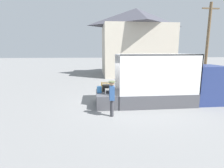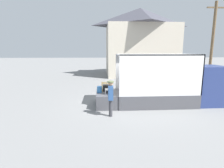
{
  "view_description": "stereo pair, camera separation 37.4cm",
  "coord_description": "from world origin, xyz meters",
  "views": [
    {
      "loc": [
        -1.37,
        -10.26,
        3.26
      ],
      "look_at": [
        -0.33,
        -0.2,
        1.36
      ],
      "focal_mm": 28.0,
      "sensor_mm": 36.0,
      "label": 1
    },
    {
      "loc": [
        -0.99,
        -10.29,
        3.26
      ],
      "look_at": [
        -0.33,
        -0.2,
        1.36
      ],
      "focal_mm": 28.0,
      "sensor_mm": 36.0,
      "label": 2
    }
  ],
  "objects": [
    {
      "name": "portable_generator",
      "position": [
        -0.63,
        0.4,
        1.01
      ],
      "size": [
        0.58,
        0.51,
        0.53
      ],
      "color": "black",
      "rests_on": "tailgate_deck"
    },
    {
      "name": "worker_person",
      "position": [
        -0.51,
        -1.88,
        1.13
      ],
      "size": [
        0.33,
        0.44,
        1.82
      ],
      "color": "#38383D",
      "rests_on": "ground"
    },
    {
      "name": "orange_bucket",
      "position": [
        -1.08,
        -0.05,
        1.0
      ],
      "size": [
        0.29,
        0.29,
        0.39
      ],
      "color": "#3370B2",
      "rests_on": "tailgate_deck"
    },
    {
      "name": "microwave",
      "position": [
        -0.51,
        -0.34,
        0.95
      ],
      "size": [
        0.47,
        0.38,
        0.28
      ],
      "color": "white",
      "rests_on": "tailgate_deck"
    },
    {
      "name": "utility_pole",
      "position": [
        10.3,
        7.07,
        4.18
      ],
      "size": [
        1.8,
        0.28,
        8.05
      ],
      "color": "brown",
      "rests_on": "ground"
    },
    {
      "name": "ground_plane",
      "position": [
        0.0,
        0.0,
        0.0
      ],
      "size": [
        160.0,
        160.0,
        0.0
      ],
      "primitive_type": "plane",
      "color": "gray"
    },
    {
      "name": "tailgate_deck",
      "position": [
        -0.63,
        0.0,
        0.4
      ],
      "size": [
        1.26,
        2.11,
        0.81
      ],
      "primitive_type": "cube",
      "color": "#4C4C51",
      "rests_on": "ground"
    },
    {
      "name": "house_backdrop",
      "position": [
        4.36,
        13.89,
        4.53
      ],
      "size": [
        9.32,
        7.68,
        8.89
      ],
      "color": "beige",
      "rests_on": "ground"
    },
    {
      "name": "box_truck",
      "position": [
        3.87,
        -0.0,
        0.98
      ],
      "size": [
        6.54,
        2.22,
        3.09
      ],
      "color": "navy",
      "rests_on": "ground"
    }
  ]
}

